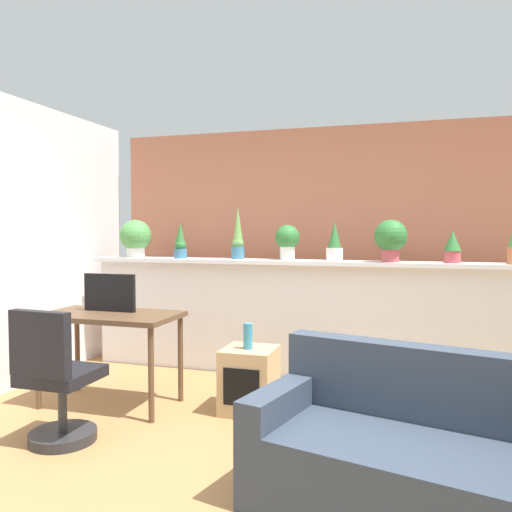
% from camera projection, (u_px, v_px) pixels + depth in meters
% --- Properties ---
extents(ground_plane, '(12.00, 12.00, 0.00)m').
position_uv_depth(ground_plane, '(246.00, 469.00, 3.04)').
color(ground_plane, '#9E7042').
extents(divider_wall, '(4.51, 0.16, 1.09)m').
position_uv_depth(divider_wall, '(310.00, 321.00, 4.92)').
color(divider_wall, silver).
rests_on(divider_wall, ground).
extents(plant_shelf, '(4.51, 0.31, 0.04)m').
position_uv_depth(plant_shelf, '(309.00, 262.00, 4.85)').
color(plant_shelf, silver).
rests_on(plant_shelf, divider_wall).
extents(brick_wall_behind, '(4.51, 0.10, 2.50)m').
position_uv_depth(brick_wall_behind, '(321.00, 246.00, 5.46)').
color(brick_wall_behind, '#AD664C').
rests_on(brick_wall_behind, ground).
extents(potted_plant_0, '(0.33, 0.33, 0.40)m').
position_uv_depth(potted_plant_0, '(136.00, 237.00, 5.41)').
color(potted_plant_0, silver).
rests_on(potted_plant_0, plant_shelf).
extents(potted_plant_1, '(0.13, 0.13, 0.37)m').
position_uv_depth(potted_plant_1, '(180.00, 243.00, 5.20)').
color(potted_plant_1, '#386B84').
rests_on(potted_plant_1, plant_shelf).
extents(potted_plant_2, '(0.13, 0.13, 0.52)m').
position_uv_depth(potted_plant_2, '(238.00, 237.00, 5.08)').
color(potted_plant_2, '#386B84').
rests_on(potted_plant_2, plant_shelf).
extents(potted_plant_3, '(0.24, 0.24, 0.34)m').
position_uv_depth(potted_plant_3, '(287.00, 240.00, 4.93)').
color(potted_plant_3, silver).
rests_on(potted_plant_3, plant_shelf).
extents(potted_plant_4, '(0.16, 0.16, 0.38)m').
position_uv_depth(potted_plant_4, '(335.00, 243.00, 4.80)').
color(potted_plant_4, silver).
rests_on(potted_plant_4, plant_shelf).
extents(potted_plant_5, '(0.29, 0.29, 0.38)m').
position_uv_depth(potted_plant_5, '(391.00, 238.00, 4.59)').
color(potted_plant_5, '#B7474C').
rests_on(potted_plant_5, plant_shelf).
extents(potted_plant_6, '(0.15, 0.15, 0.28)m').
position_uv_depth(potted_plant_6, '(453.00, 246.00, 4.45)').
color(potted_plant_6, '#B7474C').
rests_on(potted_plant_6, plant_shelf).
extents(desk, '(1.10, 0.60, 0.75)m').
position_uv_depth(desk, '(110.00, 324.00, 4.12)').
color(desk, brown).
rests_on(desk, ground).
extents(tv_monitor, '(0.46, 0.04, 0.31)m').
position_uv_depth(tv_monitor, '(110.00, 293.00, 4.20)').
color(tv_monitor, black).
rests_on(tv_monitor, desk).
extents(office_chair, '(0.45, 0.46, 0.91)m').
position_uv_depth(office_chair, '(56.00, 387.00, 3.36)').
color(office_chair, '#262628').
rests_on(office_chair, ground).
extents(side_cube_shelf, '(0.40, 0.41, 0.50)m').
position_uv_depth(side_cube_shelf, '(249.00, 380.00, 3.98)').
color(side_cube_shelf, tan).
rests_on(side_cube_shelf, ground).
extents(vase_on_shelf, '(0.07, 0.07, 0.20)m').
position_uv_depth(vase_on_shelf, '(248.00, 336.00, 3.95)').
color(vase_on_shelf, teal).
rests_on(vase_on_shelf, side_cube_shelf).
extents(couch, '(1.70, 1.12, 0.80)m').
position_uv_depth(couch, '(412.00, 459.00, 2.53)').
color(couch, '#333D4C').
rests_on(couch, ground).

